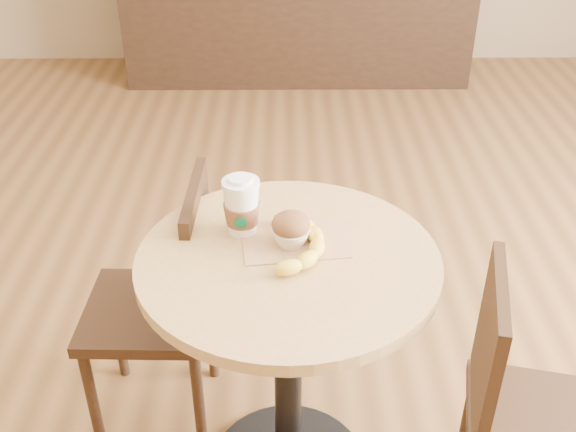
% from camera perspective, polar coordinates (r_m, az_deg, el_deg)
% --- Properties ---
extents(cafe_table, '(0.69, 0.69, 0.75)m').
position_cam_1_polar(cafe_table, '(1.65, 0.01, -9.61)').
color(cafe_table, black).
rests_on(cafe_table, ground).
extents(chair_left, '(0.36, 0.36, 0.80)m').
position_cam_1_polar(chair_left, '(1.92, -10.27, -6.96)').
color(chair_left, '#301E11').
rests_on(chair_left, ground).
extents(chair_right, '(0.41, 0.41, 0.77)m').
position_cam_1_polar(chair_right, '(1.70, 19.11, -15.25)').
color(chair_right, '#301E11').
rests_on(chair_right, ground).
extents(kraft_bag, '(0.26, 0.21, 0.00)m').
position_cam_1_polar(kraft_bag, '(1.57, 0.48, -1.98)').
color(kraft_bag, '#A97C52').
rests_on(kraft_bag, cafe_table).
extents(coffee_cup, '(0.09, 0.09, 0.15)m').
position_cam_1_polar(coffee_cup, '(1.57, -3.95, 0.70)').
color(coffee_cup, white).
rests_on(coffee_cup, cafe_table).
extents(muffin, '(0.09, 0.09, 0.08)m').
position_cam_1_polar(muffin, '(1.53, 0.25, -1.12)').
color(muffin, silver).
rests_on(muffin, kraft_bag).
extents(banana, '(0.15, 0.27, 0.04)m').
position_cam_1_polar(banana, '(1.52, 1.16, -2.22)').
color(banana, yellow).
rests_on(banana, kraft_bag).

